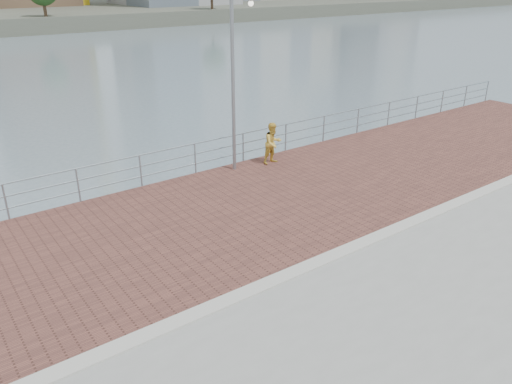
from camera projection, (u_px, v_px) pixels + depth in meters
water at (302, 335)px, 12.76m from camera, size 400.00×400.00×0.00m
brick_lane at (224, 215)px, 14.61m from camera, size 40.00×6.80×0.02m
curb at (305, 267)px, 11.95m from camera, size 40.00×0.40×0.06m
guardrail at (168, 161)px, 16.85m from camera, size 39.06×0.06×1.13m
street_lamp at (240, 42)px, 15.88m from camera, size 0.46×1.34×6.34m
bystander at (273, 143)px, 18.29m from camera, size 0.77×0.62×1.54m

